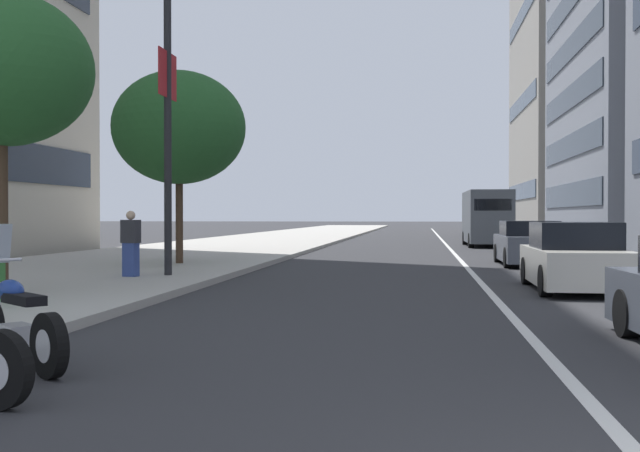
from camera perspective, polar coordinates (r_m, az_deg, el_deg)
sidewalk_right_plaza at (r=34.89m, az=-7.68°, el=-1.68°), size 160.00×8.92×0.15m
lane_centre_stripe at (r=38.70m, az=9.55°, el=-1.55°), size 110.00×0.16×0.01m
motorcycle_by_sign_pole at (r=8.60m, az=-21.75°, el=-6.82°), size 1.48×1.78×1.48m
car_lead_in_lane at (r=16.85m, az=18.44°, el=-2.37°), size 4.12×1.83×1.43m
car_far_down_avenue at (r=25.04m, az=15.29°, el=-1.34°), size 4.30×1.84×1.40m
delivery_van_ahead at (r=39.85m, az=12.32°, el=0.66°), size 6.13×2.19×2.81m
street_lamp_with_banners at (r=18.88m, az=-10.45°, el=12.27°), size 1.26×2.21×8.76m
street_tree_mid_sidewalk at (r=15.30m, az=-22.69°, el=10.72°), size 3.31×3.31×5.49m
street_tree_near_plaza_corner at (r=23.33m, az=-10.46°, el=7.21°), size 3.97×3.97×5.73m
pedestrian_on_plaza at (r=18.34m, az=-13.93°, el=-1.29°), size 0.33×0.44×1.53m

